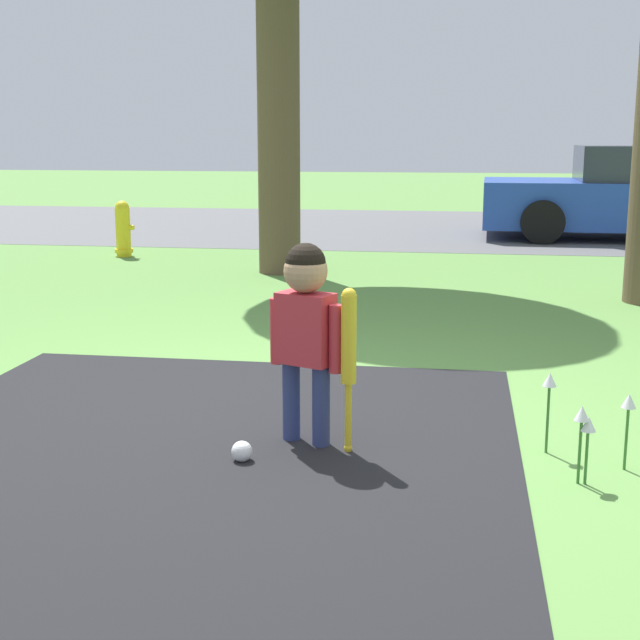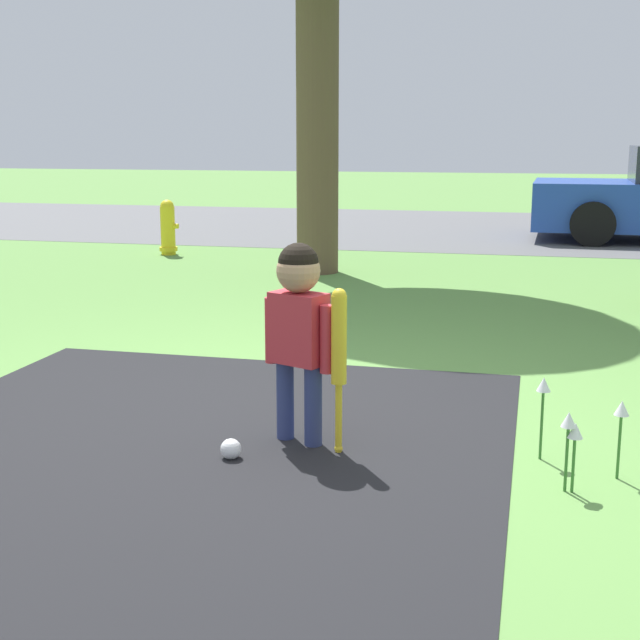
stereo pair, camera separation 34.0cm
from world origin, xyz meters
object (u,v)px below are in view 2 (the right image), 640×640
at_px(child, 299,315).
at_px(baseball_bat, 339,347).
at_px(fire_hydrant, 168,228).
at_px(sports_ball, 231,449).

bearing_deg(child, baseball_bat, -1.57).
bearing_deg(child, fire_hydrant, 140.79).
bearing_deg(fire_hydrant, child, -61.90).
xyz_separation_m(baseball_bat, fire_hydrant, (-3.36, 6.01, -0.16)).
bearing_deg(baseball_bat, child, 155.75).
relative_size(sports_ball, fire_hydrant, 0.14).
bearing_deg(baseball_bat, fire_hydrant, 119.23).
relative_size(child, sports_ball, 10.11).
height_order(child, fire_hydrant, child).
height_order(baseball_bat, sports_ball, baseball_bat).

